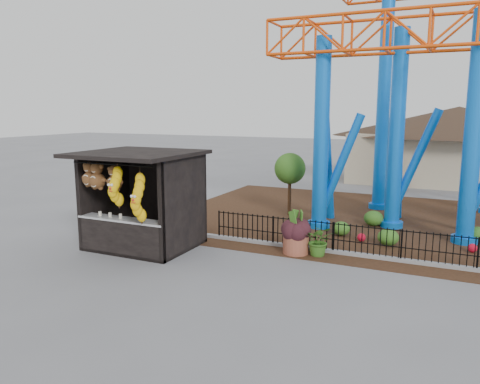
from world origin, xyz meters
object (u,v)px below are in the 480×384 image
at_px(terracotta_planter, 296,244).
at_px(prize_booth, 137,201).
at_px(roller_coaster, 436,54).
at_px(potted_plant, 319,241).

bearing_deg(terracotta_planter, prize_booth, -161.32).
xyz_separation_m(roller_coaster, terracotta_planter, (-3.38, -5.73, -6.12)).
bearing_deg(terracotta_planter, potted_plant, 6.74).
bearing_deg(prize_booth, roller_coaster, 42.06).
height_order(prize_booth, potted_plant, prize_booth).
bearing_deg(prize_booth, potted_plant, 17.18).
height_order(prize_booth, terracotta_planter, prize_booth).
bearing_deg(potted_plant, roller_coaster, 59.89).
xyz_separation_m(prize_booth, roller_coaster, (8.14, 7.34, 4.89)).
bearing_deg(roller_coaster, prize_booth, -137.94).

